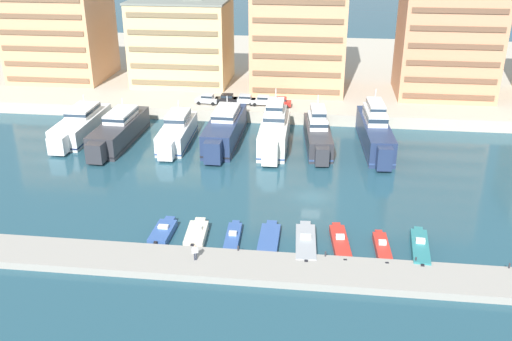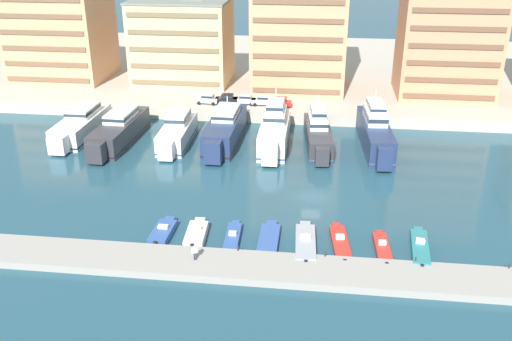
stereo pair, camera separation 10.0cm
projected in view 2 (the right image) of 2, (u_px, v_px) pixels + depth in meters
The scene contains 32 objects.
ground_plane at pixel (311, 197), 74.65m from camera, with size 400.00×400.00×0.00m, color #234C5B.
quay_promenade at pixel (321, 71), 131.60m from camera, with size 180.00×70.00×2.12m, color #BCB29E.
pier_dock at pixel (306, 271), 58.33m from camera, with size 120.00×5.45×0.82m, color #9E998E.
yacht_white_far_left at pixel (81, 125), 95.06m from camera, with size 4.93×18.68×6.39m.
yacht_charcoal_left at pixel (119, 130), 92.19m from camera, with size 5.18×19.77×6.65m.
yacht_white_mid_left at pixel (177, 132), 92.00m from camera, with size 4.55×16.60×6.53m.
yacht_navy_center_left at pixel (225, 129), 92.04m from camera, with size 4.82×20.15×7.04m.
yacht_ivory_center at pixel (274, 131), 90.43m from camera, with size 4.46×17.86×8.86m.
yacht_charcoal_center_right at pixel (318, 133), 90.41m from camera, with size 5.12×17.50×7.93m.
yacht_navy_mid_right at pixel (375, 131), 90.09m from camera, with size 5.16×20.78×8.79m.
motorboat_blue_far_left at pixel (163, 232), 65.57m from camera, with size 2.24×6.22×1.24m.
motorboat_cream_left at pixel (196, 234), 65.04m from camera, with size 2.49×6.35×1.36m.
motorboat_blue_mid_left at pixel (232, 239), 64.26m from camera, with size 1.88×7.73×1.11m.
motorboat_blue_center_left at pixel (269, 240), 64.11m from camera, with size 2.25×7.86×0.82m.
motorboat_grey_center at pixel (305, 243), 63.18m from camera, with size 2.57×8.70×1.38m.
motorboat_red_center_right at pixel (340, 243), 63.39m from camera, with size 2.52×8.35×1.23m.
motorboat_red_mid_right at pixel (382, 249), 62.31m from camera, with size 1.81×7.19×1.23m.
motorboat_teal_right at pixel (420, 248), 62.15m from camera, with size 2.35×8.23×1.51m.
car_silver_far_left at pixel (207, 99), 104.57m from camera, with size 4.20×2.12×1.80m.
car_black_left at pixel (227, 99), 104.67m from camera, with size 4.14×2.00×1.80m.
car_silver_mid_left at pixel (245, 99), 104.32m from camera, with size 4.14×2.00×1.80m.
car_silver_center_left at pixel (263, 100), 103.76m from camera, with size 4.13×1.97×1.80m.
car_red_center at pixel (280, 102), 102.79m from camera, with size 4.11×1.94×1.80m.
apartment_block_far_left at pixel (60, 32), 118.70m from camera, with size 19.17×16.62×21.09m.
apartment_block_left at pixel (183, 41), 115.87m from camera, with size 19.47×14.89×18.67m.
apartment_block_mid_left at pixel (300, 21), 109.76m from camera, with size 18.13×17.11×28.28m.
apartment_block_center_left at pixel (450, 29), 105.61m from camera, with size 18.01×14.37×26.86m.
pedestrian_near_edge at pixel (195, 251), 59.13m from camera, with size 0.64×0.40×1.77m.
bollard_west at pixel (238, 248), 61.09m from camera, with size 0.20×0.20×0.61m.
bollard_west_mid at pixel (325, 254), 60.06m from camera, with size 0.20×0.20×0.61m.
bollard_east_mid at pixel (416, 259), 59.02m from camera, with size 0.20×0.20×0.61m.
bollard_east at pixel (509, 266), 57.99m from camera, with size 0.20×0.20×0.61m.
Camera 2 is at (0.91, -67.14, 33.60)m, focal length 40.00 mm.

